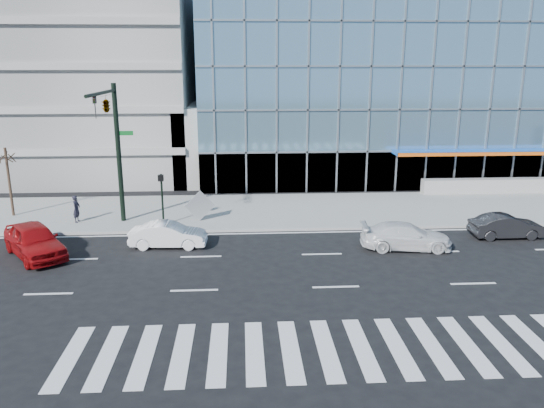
{
  "coord_description": "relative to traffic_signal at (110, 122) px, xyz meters",
  "views": [
    {
      "loc": [
        -3.94,
        -24.69,
        9.26
      ],
      "look_at": [
        -2.31,
        3.0,
        1.83
      ],
      "focal_mm": 35.0,
      "sensor_mm": 36.0,
      "label": 1
    }
  ],
  "objects": [
    {
      "name": "parking_garage",
      "position": [
        -9.0,
        21.43,
        3.84
      ],
      "size": [
        24.0,
        24.0,
        20.0
      ],
      "primitive_type": "cube",
      "color": "gray",
      "rests_on": "ground"
    },
    {
      "name": "red_sedan",
      "position": [
        -3.14,
        -4.02,
        -5.34
      ],
      "size": [
        4.45,
        5.02,
        1.64
      ],
      "primitive_type": "imported",
      "rotation": [
        0.0,
        0.0,
        0.65
      ],
      "color": "#9D0C0E",
      "rests_on": "ground"
    },
    {
      "name": "ped_signal_post",
      "position": [
        2.5,
        0.37,
        -4.02
      ],
      "size": [
        0.3,
        0.33,
        3.0
      ],
      "color": "black",
      "rests_on": "sidewalk"
    },
    {
      "name": "ground",
      "position": [
        11.0,
        -4.57,
        -6.16
      ],
      "size": [
        160.0,
        160.0,
        0.0
      ],
      "primitive_type": "plane",
      "color": "black",
      "rests_on": "ground"
    },
    {
      "name": "theatre_building",
      "position": [
        25.0,
        21.43,
        1.34
      ],
      "size": [
        42.0,
        26.0,
        15.0
      ],
      "primitive_type": "cube",
      "color": "#6F9EB9",
      "rests_on": "ground"
    },
    {
      "name": "dark_sedan",
      "position": [
        21.41,
        -2.58,
        -5.52
      ],
      "size": [
        3.93,
        1.42,
        1.29
      ],
      "primitive_type": "imported",
      "rotation": [
        0.0,
        0.0,
        1.59
      ],
      "color": "black",
      "rests_on": "ground"
    },
    {
      "name": "pedestrian",
      "position": [
        -2.66,
        1.3,
        -5.21
      ],
      "size": [
        0.47,
        0.63,
        1.6
      ],
      "primitive_type": "imported",
      "rotation": [
        0.0,
        0.0,
        1.42
      ],
      "color": "black",
      "rests_on": "sidewalk"
    },
    {
      "name": "tilted_panel",
      "position": [
        4.56,
        1.13,
        -5.1
      ],
      "size": [
        1.77,
        0.6,
        1.83
      ],
      "primitive_type": "cube",
      "rotation": [
        0.0,
        0.85,
        0.3
      ],
      "color": "#A5A5A5",
      "rests_on": "sidewalk"
    },
    {
      "name": "sidewalk",
      "position": [
        11.0,
        3.43,
        -6.09
      ],
      "size": [
        120.0,
        8.0,
        0.15
      ],
      "primitive_type": "cube",
      "color": "gray",
      "rests_on": "ground"
    },
    {
      "name": "street_tree_near",
      "position": [
        -7.0,
        2.93,
        -2.39
      ],
      "size": [
        1.1,
        1.1,
        4.23
      ],
      "color": "#332319",
      "rests_on": "sidewalk"
    },
    {
      "name": "white_suv",
      "position": [
        15.41,
        -3.98,
        -5.5
      ],
      "size": [
        4.75,
        2.29,
        1.33
      ],
      "primitive_type": "imported",
      "rotation": [
        0.0,
        0.0,
        1.48
      ],
      "color": "white",
      "rests_on": "ground"
    },
    {
      "name": "traffic_signal",
      "position": [
        0.0,
        0.0,
        0.0
      ],
      "size": [
        1.14,
        5.74,
        8.0
      ],
      "color": "black",
      "rests_on": "sidewalk"
    },
    {
      "name": "ramp_block",
      "position": [
        5.0,
        13.43,
        -3.16
      ],
      "size": [
        6.0,
        8.0,
        6.0
      ],
      "primitive_type": "cube",
      "color": "gray",
      "rests_on": "ground"
    },
    {
      "name": "white_sedan",
      "position": [
        3.23,
        -3.0,
        -5.52
      ],
      "size": [
        4.0,
        1.56,
        1.3
      ],
      "primitive_type": "imported",
      "rotation": [
        0.0,
        0.0,
        1.52
      ],
      "color": "white",
      "rests_on": "ground"
    }
  ]
}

